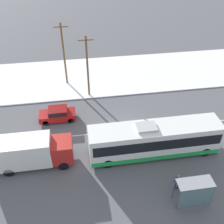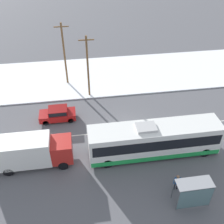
% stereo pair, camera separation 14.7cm
% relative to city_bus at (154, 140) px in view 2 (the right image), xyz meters
% --- Properties ---
extents(ground_plane, '(120.00, 120.00, 0.00)m').
position_rel_city_bus_xyz_m(ground_plane, '(-1.93, 3.62, -1.72)').
color(ground_plane, '#56565B').
extents(snow_lot, '(80.00, 11.27, 0.12)m').
position_rel_city_bus_xyz_m(snow_lot, '(-1.93, 15.96, -1.66)').
color(snow_lot, white).
rests_on(snow_lot, ground_plane).
extents(lane_marking_center, '(60.00, 0.12, 0.00)m').
position_rel_city_bus_xyz_m(lane_marking_center, '(-1.93, 3.62, -1.72)').
color(lane_marking_center, silver).
rests_on(lane_marking_center, ground_plane).
extents(city_bus, '(12.42, 2.57, 3.53)m').
position_rel_city_bus_xyz_m(city_bus, '(0.00, 0.00, 0.00)').
color(city_bus, white).
rests_on(city_bus, ground_plane).
extents(box_truck, '(7.44, 2.30, 3.10)m').
position_rel_city_bus_xyz_m(box_truck, '(-11.59, 0.25, -0.01)').
color(box_truck, silver).
rests_on(box_truck, ground_plane).
extents(sedan_car, '(4.03, 1.80, 1.54)m').
position_rel_city_bus_xyz_m(sedan_car, '(-9.21, 6.65, -0.89)').
color(sedan_car, maroon).
rests_on(sedan_car, ground_plane).
extents(pedestrian_at_stop, '(0.62, 0.28, 1.73)m').
position_rel_city_bus_xyz_m(pedestrian_at_stop, '(0.78, -4.41, -0.66)').
color(pedestrian_at_stop, '#23232D').
rests_on(pedestrian_at_stop, ground_plane).
extents(bus_shelter, '(2.83, 1.20, 2.40)m').
position_rel_city_bus_xyz_m(bus_shelter, '(1.50, -6.03, -0.05)').
color(bus_shelter, gray).
rests_on(bus_shelter, ground_plane).
extents(utility_pole_roadside, '(1.80, 0.24, 7.93)m').
position_rel_city_bus_xyz_m(utility_pole_roadside, '(-5.31, 11.11, 2.43)').
color(utility_pole_roadside, brown).
rests_on(utility_pole_roadside, ground_plane).
extents(utility_pole_snowlot, '(1.80, 0.24, 8.39)m').
position_rel_city_bus_xyz_m(utility_pole_snowlot, '(-8.05, 14.52, 2.66)').
color(utility_pole_snowlot, brown).
rests_on(utility_pole_snowlot, ground_plane).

